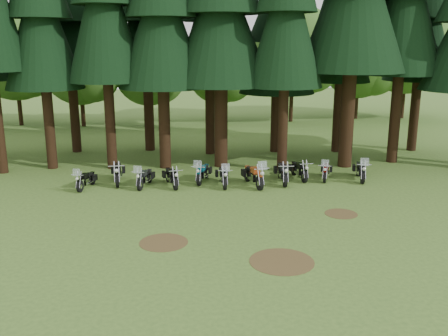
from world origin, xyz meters
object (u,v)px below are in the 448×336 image
at_px(motorcycle_3, 172,177).
at_px(motorcycle_4, 203,173).
at_px(motorcycle_9, 326,171).
at_px(motorcycle_10, 361,171).
at_px(motorcycle_1, 118,173).
at_px(motorcycle_2, 145,178).
at_px(motorcycle_7, 283,173).
at_px(motorcycle_5, 223,177).
at_px(motorcycle_0, 86,180).
at_px(motorcycle_6, 254,176).
at_px(motorcycle_8, 299,170).

relative_size(motorcycle_3, motorcycle_4, 0.98).
height_order(motorcycle_9, motorcycle_10, motorcycle_10).
xyz_separation_m(motorcycle_3, motorcycle_10, (10.04, 0.30, 0.03)).
height_order(motorcycle_1, motorcycle_9, motorcycle_9).
bearing_deg(motorcycle_2, motorcycle_7, 16.42).
xyz_separation_m(motorcycle_3, motorcycle_4, (1.63, 0.67, 0.01)).
height_order(motorcycle_5, motorcycle_10, motorcycle_10).
height_order(motorcycle_0, motorcycle_2, motorcycle_2).
xyz_separation_m(motorcycle_0, motorcycle_9, (12.49, 0.60, 0.02)).
distance_m(motorcycle_1, motorcycle_6, 7.09).
relative_size(motorcycle_6, motorcycle_8, 1.12).
bearing_deg(motorcycle_10, motorcycle_1, -170.66).
distance_m(motorcycle_9, motorcycle_10, 1.84).
relative_size(motorcycle_2, motorcycle_7, 0.86).
bearing_deg(motorcycle_4, motorcycle_9, 15.88).
xyz_separation_m(motorcycle_7, motorcycle_10, (4.26, 0.16, -0.02)).
relative_size(motorcycle_5, motorcycle_8, 1.01).
relative_size(motorcycle_2, motorcycle_10, 0.91).
distance_m(motorcycle_2, motorcycle_7, 7.13).
distance_m(motorcycle_1, motorcycle_7, 8.61).
relative_size(motorcycle_1, motorcycle_6, 1.00).
height_order(motorcycle_3, motorcycle_10, motorcycle_10).
xyz_separation_m(motorcycle_5, motorcycle_8, (4.19, 0.95, -0.01)).
xyz_separation_m(motorcycle_1, motorcycle_3, (2.80, -0.87, -0.05)).
height_order(motorcycle_2, motorcycle_10, motorcycle_10).
relative_size(motorcycle_0, motorcycle_7, 0.81).
distance_m(motorcycle_0, motorcycle_2, 2.92).
bearing_deg(motorcycle_3, motorcycle_2, 164.67).
xyz_separation_m(motorcycle_4, motorcycle_10, (8.41, -0.37, 0.01)).
bearing_deg(motorcycle_5, motorcycle_9, 5.47).
distance_m(motorcycle_2, motorcycle_8, 8.21).
xyz_separation_m(motorcycle_5, motorcycle_9, (5.59, 0.70, -0.04)).
height_order(motorcycle_5, motorcycle_7, motorcycle_5).
relative_size(motorcycle_5, motorcycle_10, 0.98).
relative_size(motorcycle_4, motorcycle_10, 0.96).
relative_size(motorcycle_0, motorcycle_8, 0.89).
bearing_deg(motorcycle_6, motorcycle_7, 3.69).
relative_size(motorcycle_6, motorcycle_10, 1.08).
xyz_separation_m(motorcycle_2, motorcycle_3, (1.36, -0.02, 0.01)).
bearing_deg(motorcycle_8, motorcycle_4, 174.22).
xyz_separation_m(motorcycle_0, motorcycle_1, (1.47, 0.93, 0.09)).
bearing_deg(motorcycle_1, motorcycle_6, -14.34).
xyz_separation_m(motorcycle_1, motorcycle_7, (8.58, -0.74, -0.01)).
distance_m(motorcycle_4, motorcycle_7, 4.18).
relative_size(motorcycle_5, motorcycle_7, 0.92).
bearing_deg(motorcycle_4, motorcycle_1, -165.73).
bearing_deg(motorcycle_10, motorcycle_5, -164.63).
distance_m(motorcycle_5, motorcycle_8, 4.30).
bearing_deg(motorcycle_7, motorcycle_0, -175.99).
relative_size(motorcycle_2, motorcycle_5, 0.94).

